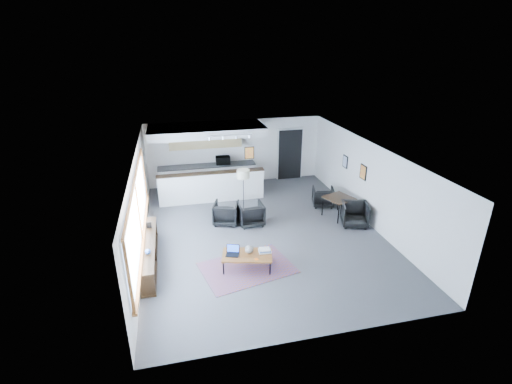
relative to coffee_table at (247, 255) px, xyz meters
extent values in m
cube|color=#49494B|center=(0.84, 1.80, -0.39)|extent=(7.00, 9.00, 0.01)
cube|color=white|center=(0.84, 1.80, 2.22)|extent=(7.00, 9.00, 0.01)
cube|color=silver|center=(0.84, 6.31, 0.92)|extent=(7.00, 0.01, 2.60)
cube|color=silver|center=(0.84, -2.70, 0.92)|extent=(7.00, 0.01, 2.60)
cube|color=silver|center=(-2.67, 1.80, 0.92)|extent=(0.01, 9.00, 2.60)
cube|color=silver|center=(4.34, 1.80, 0.92)|extent=(0.01, 9.00, 2.60)
cube|color=#8CBFFF|center=(-2.63, 0.90, 1.12)|extent=(0.02, 5.80, 1.55)
cube|color=brown|center=(-2.60, 0.90, 0.32)|extent=(0.10, 5.95, 0.06)
cube|color=brown|center=(-2.61, 0.90, 1.92)|extent=(0.06, 5.95, 0.06)
cube|color=brown|center=(-2.61, -2.00, 1.12)|extent=(0.06, 0.06, 1.60)
cube|color=brown|center=(-2.61, 0.90, 1.12)|extent=(0.06, 0.06, 1.60)
cube|color=brown|center=(-2.61, 3.80, 1.12)|extent=(0.06, 0.06, 1.60)
cube|color=black|center=(-2.46, 0.80, 0.24)|extent=(0.35, 3.00, 0.05)
cube|color=black|center=(-2.46, 0.80, -0.33)|extent=(0.35, 3.00, 0.05)
cube|color=black|center=(-2.46, -0.65, -0.05)|extent=(0.33, 0.04, 0.55)
cube|color=black|center=(-2.46, 0.80, -0.05)|extent=(0.33, 0.04, 0.55)
cube|color=black|center=(-2.46, 2.25, -0.05)|extent=(0.33, 0.04, 0.55)
cube|color=#3359A5|center=(-2.46, -0.50, -0.21)|extent=(0.18, 0.04, 0.20)
cube|color=silver|center=(-2.46, -0.33, -0.20)|extent=(0.18, 0.04, 0.22)
cube|color=maroon|center=(-2.46, -0.16, -0.19)|extent=(0.18, 0.04, 0.24)
cube|color=black|center=(-2.46, 0.01, -0.21)|extent=(0.18, 0.04, 0.20)
cube|color=#3359A5|center=(-2.46, 0.18, -0.20)|extent=(0.18, 0.04, 0.22)
cube|color=silver|center=(-2.46, 0.35, -0.19)|extent=(0.18, 0.04, 0.24)
cube|color=maroon|center=(-2.46, 0.52, -0.21)|extent=(0.18, 0.04, 0.20)
cube|color=black|center=(-2.46, 0.69, -0.20)|extent=(0.18, 0.04, 0.22)
cube|color=#3359A5|center=(-2.46, 0.86, -0.19)|extent=(0.18, 0.03, 0.24)
cube|color=silver|center=(-2.46, 1.03, -0.21)|extent=(0.18, 0.03, 0.20)
cube|color=maroon|center=(-2.46, 1.20, -0.20)|extent=(0.18, 0.03, 0.22)
cube|color=black|center=(-2.46, 1.37, -0.19)|extent=(0.18, 0.04, 0.24)
cube|color=black|center=(-2.46, 1.60, 0.35)|extent=(0.14, 0.02, 0.18)
sphere|color=#264C99|center=(-2.44, 0.20, 0.33)|extent=(0.14, 0.14, 0.14)
cube|color=white|center=(-0.36, 4.50, 0.17)|extent=(3.80, 0.25, 1.10)
cube|color=black|center=(-0.36, 4.50, 0.73)|extent=(3.85, 0.32, 0.04)
cube|color=white|center=(-0.36, 5.95, 0.07)|extent=(3.80, 0.60, 0.90)
cube|color=#2D2D2D|center=(-0.36, 5.95, 0.53)|extent=(3.82, 0.62, 0.04)
cube|color=tan|center=(-0.36, 6.10, 1.57)|extent=(2.80, 0.35, 0.70)
cube|color=white|center=(-0.36, 5.40, 2.07)|extent=(4.20, 1.80, 0.30)
cube|color=black|center=(1.04, 4.51, 1.37)|extent=(0.35, 0.03, 0.45)
cube|color=orange|center=(1.04, 4.50, 1.37)|extent=(0.30, 0.01, 0.40)
cube|color=black|center=(3.14, 6.22, 0.67)|extent=(1.00, 0.12, 2.10)
cube|color=white|center=(2.62, 6.23, 0.67)|extent=(0.06, 0.10, 2.10)
cube|color=white|center=(3.66, 6.23, 0.67)|extent=(0.06, 0.10, 2.10)
cube|color=white|center=(3.14, 6.23, 1.74)|extent=(1.10, 0.10, 0.06)
cube|color=silver|center=(0.24, 4.00, 2.18)|extent=(1.60, 0.04, 0.04)
cylinder|color=silver|center=(-0.41, 4.00, 2.10)|extent=(0.07, 0.07, 0.09)
cylinder|color=silver|center=(0.04, 4.00, 2.10)|extent=(0.07, 0.07, 0.09)
cylinder|color=silver|center=(0.49, 4.00, 2.10)|extent=(0.07, 0.07, 0.09)
cylinder|color=silver|center=(0.94, 4.00, 2.10)|extent=(0.07, 0.07, 0.09)
cube|color=black|center=(4.31, 2.20, 1.17)|extent=(0.03, 0.38, 0.48)
cube|color=orange|center=(4.29, 2.20, 1.17)|extent=(0.00, 0.32, 0.42)
cube|color=black|center=(4.31, 3.50, 1.12)|extent=(0.03, 0.34, 0.44)
cube|color=#859FC5|center=(4.29, 3.50, 1.12)|extent=(0.00, 0.28, 0.38)
cube|color=#5B3546|center=(0.00, 0.00, -0.38)|extent=(2.58, 2.03, 0.01)
cube|color=brown|center=(0.00, 0.00, 0.01)|extent=(1.40, 0.97, 0.05)
cube|color=black|center=(-0.64, -0.14, -0.20)|extent=(0.04, 0.04, 0.37)
cube|color=black|center=(-0.50, 0.43, -0.20)|extent=(0.04, 0.04, 0.37)
cube|color=black|center=(0.50, -0.43, -0.20)|extent=(0.04, 0.04, 0.37)
cube|color=black|center=(0.64, 0.14, -0.20)|extent=(0.04, 0.04, 0.37)
cube|color=black|center=(-0.07, -0.28, -0.02)|extent=(1.18, 0.32, 0.03)
cube|color=black|center=(0.07, 0.28, -0.02)|extent=(1.18, 0.32, 0.03)
cube|color=black|center=(-0.37, 0.05, 0.04)|extent=(0.39, 0.33, 0.02)
cube|color=black|center=(-0.33, 0.17, 0.16)|extent=(0.33, 0.16, 0.22)
cube|color=blue|center=(-0.34, 0.16, 0.16)|extent=(0.30, 0.14, 0.19)
sphere|color=gray|center=(0.07, 0.05, 0.14)|extent=(0.22, 0.22, 0.22)
cube|color=silver|center=(0.47, 0.02, 0.05)|extent=(0.35, 0.29, 0.04)
cube|color=#3359A5|center=(0.47, 0.02, 0.09)|extent=(0.31, 0.26, 0.03)
cube|color=silver|center=(0.46, 0.00, 0.12)|extent=(0.29, 0.24, 0.03)
cube|color=#E5590C|center=(0.18, -0.28, 0.03)|extent=(0.11, 0.11, 0.01)
imported|color=black|center=(-0.13, 2.67, 0.01)|extent=(0.95, 0.92, 0.79)
imported|color=black|center=(0.62, 2.41, 0.02)|extent=(0.80, 0.76, 0.80)
cylinder|color=black|center=(0.59, 3.44, -0.37)|extent=(0.34, 0.34, 0.03)
cylinder|color=black|center=(0.59, 3.44, 0.27)|extent=(0.03, 0.03, 1.27)
cylinder|color=beige|center=(0.59, 3.44, 0.98)|extent=(0.56, 0.56, 0.28)
cube|color=black|center=(3.59, 2.28, 0.29)|extent=(1.06, 1.06, 0.04)
cylinder|color=black|center=(3.38, 1.81, -0.05)|extent=(0.05, 0.05, 0.66)
cylinder|color=black|center=(3.12, 2.50, -0.05)|extent=(0.05, 0.05, 0.66)
cylinder|color=black|center=(4.06, 2.07, -0.05)|extent=(0.05, 0.05, 0.66)
cylinder|color=black|center=(3.80, 2.76, -0.05)|extent=(0.05, 0.05, 0.66)
imported|color=black|center=(3.84, 1.61, -0.04)|extent=(0.83, 0.80, 0.70)
imported|color=black|center=(3.44, 3.24, -0.07)|extent=(0.74, 0.71, 0.62)
imported|color=black|center=(0.27, 5.95, 0.74)|extent=(0.57, 0.34, 0.38)
camera|label=1|loc=(-1.63, -8.01, 5.15)|focal=26.00mm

